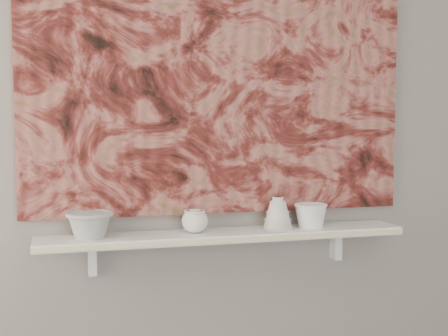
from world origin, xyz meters
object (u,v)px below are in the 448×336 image
object	(u,v)px
shelf	(224,235)
bowl_grey	(90,225)
bell_vessel	(278,213)
cup_cream	(195,221)
bowl_white	(311,215)
painting	(219,71)

from	to	relation	value
shelf	bowl_grey	distance (m)	0.50
bell_vessel	cup_cream	bearing A→B (deg)	180.00
cup_cream	bowl_white	bearing A→B (deg)	0.00
bell_vessel	bowl_white	bearing A→B (deg)	0.00
shelf	bowl_white	xyz separation A→B (m)	(0.35, 0.00, 0.06)
cup_cream	bell_vessel	world-z (taller)	bell_vessel
painting	bowl_grey	xyz separation A→B (m)	(-0.50, -0.08, -0.56)
painting	bell_vessel	world-z (taller)	painting
shelf	bell_vessel	size ratio (longest dim) A/B	11.14
shelf	painting	xyz separation A→B (m)	(0.00, 0.08, 0.62)
shelf	bowl_grey	world-z (taller)	bowl_grey
painting	cup_cream	distance (m)	0.58
bowl_grey	bell_vessel	size ratio (longest dim) A/B	1.35
shelf	bowl_white	bearing A→B (deg)	0.00
bell_vessel	bowl_white	size ratio (longest dim) A/B	0.97
bowl_grey	cup_cream	distance (m)	0.38
cup_cream	bowl_white	size ratio (longest dim) A/B	0.76
painting	shelf	bearing A→B (deg)	-90.00
bowl_grey	cup_cream	xyz separation A→B (m)	(0.38, 0.00, -0.00)
painting	bowl_white	size ratio (longest dim) A/B	11.55
shelf	bowl_white	world-z (taller)	bowl_white
shelf	painting	world-z (taller)	painting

